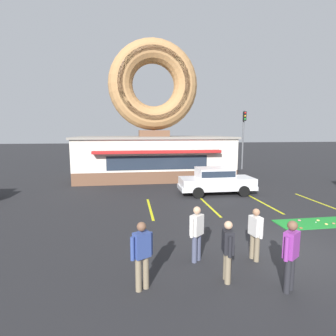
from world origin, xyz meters
The scene contains 21 objects.
ground_plane centered at (0.00, 0.00, 0.00)m, with size 160.00×160.00×0.00m, color #232326.
donut_shop_building centered at (-2.97, 13.94, 3.74)m, with size 12.30×6.75×10.96m.
putting_mat centered at (3.28, 1.91, 0.01)m, with size 4.64×1.19×0.03m, color #1E842D.
mini_donut_near_left centered at (2.07, 2.24, 0.05)m, with size 0.13×0.13×0.04m, color #D8667F.
mini_donut_mid_left centered at (1.57, 1.42, 0.05)m, with size 0.13×0.13×0.04m, color brown.
mini_donut_mid_right centered at (2.86, 1.66, 0.05)m, with size 0.13×0.13×0.04m, color #E5C666.
mini_donut_far_left centered at (2.85, 2.12, 0.05)m, with size 0.13×0.13×0.04m, color #E5C666.
mini_donut_far_right centered at (3.22, 1.69, 0.05)m, with size 0.13×0.13×0.04m, color #A5724C.
golf_ball centered at (2.60, 1.92, 0.05)m, with size 0.04×0.04×0.04m, color white.
car_white centered at (0.17, 7.50, 0.87)m, with size 4.57×2.00×1.60m.
pedestrian_blue_sweater_man centered at (-3.08, -0.43, 0.91)m, with size 0.47×0.43×1.64m.
pedestrian_hooded_kid centered at (-1.29, -2.17, 0.97)m, with size 0.51×0.41×1.73m.
pedestrian_leather_jacket_man centered at (-2.58, -1.56, 0.87)m, with size 0.30×0.59×1.58m.
pedestrian_clipboard_woman centered at (-1.37, -0.61, 0.85)m, with size 0.31×0.59×1.56m.
pedestrian_beanie_man centered at (-4.71, -1.60, 0.93)m, with size 0.54×0.39×1.68m.
trash_bin centered at (2.30, 11.22, 0.50)m, with size 0.57×0.57×0.97m.
traffic_light_pole centered at (6.24, 17.28, 3.71)m, with size 0.28×0.47×5.80m.
parking_stripe_far_left centered at (-4.01, 5.00, 0.00)m, with size 0.12×3.60×0.01m, color yellow.
parking_stripe_left centered at (-1.01, 5.00, 0.00)m, with size 0.12×3.60×0.01m, color yellow.
parking_stripe_mid_left centered at (1.99, 5.00, 0.00)m, with size 0.12×3.60×0.01m, color yellow.
parking_stripe_centre centered at (4.99, 5.00, 0.00)m, with size 0.12×3.60×0.01m, color yellow.
Camera 1 is at (-4.95, -7.45, 3.76)m, focal length 28.00 mm.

